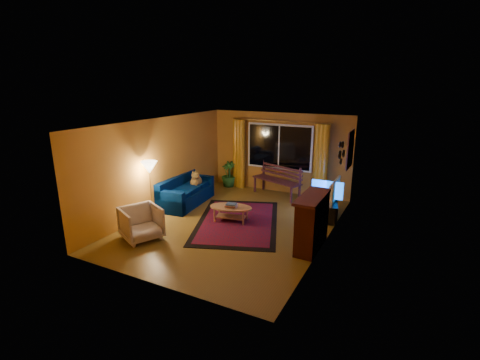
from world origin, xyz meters
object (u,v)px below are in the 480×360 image
at_px(bench, 276,188).
at_px(floor_lamp, 151,191).
at_px(armchair, 141,222).
at_px(tv_console, 330,209).
at_px(sofa, 186,191).
at_px(coffee_table, 231,214).

relative_size(bench, floor_lamp, 1.08).
relative_size(bench, armchair, 2.01).
height_order(bench, floor_lamp, floor_lamp).
distance_m(bench, tv_console, 2.15).
xyz_separation_m(floor_lamp, tv_console, (4.00, 2.18, -0.53)).
bearing_deg(bench, floor_lamp, -102.77).
bearing_deg(sofa, bench, 36.10).
bearing_deg(bench, sofa, -117.13).
bearing_deg(bench, coffee_table, -75.81).
bearing_deg(floor_lamp, sofa, 86.59).
distance_m(bench, floor_lamp, 3.89).
xyz_separation_m(sofa, tv_console, (3.92, 0.81, -0.17)).
bearing_deg(tv_console, bench, 137.71).
height_order(armchair, coffee_table, armchair).
relative_size(sofa, coffee_table, 1.81).
xyz_separation_m(bench, coffee_table, (-0.27, -2.42, -0.05)).
distance_m(sofa, armchair, 2.42).
xyz_separation_m(sofa, coffee_table, (1.77, -0.57, -0.20)).
xyz_separation_m(sofa, floor_lamp, (-0.08, -1.37, 0.37)).
relative_size(bench, coffee_table, 1.53).
distance_m(sofa, coffee_table, 1.87).
xyz_separation_m(bench, floor_lamp, (-2.12, -3.22, 0.51)).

